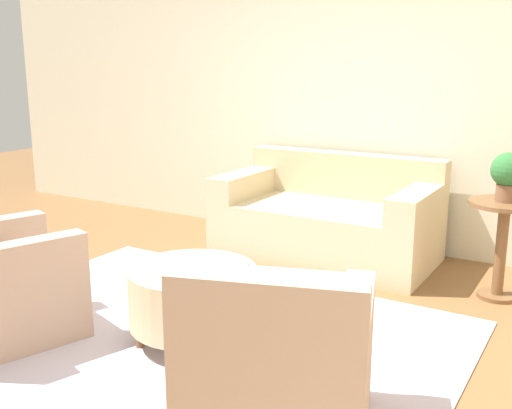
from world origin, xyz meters
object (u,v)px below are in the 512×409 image
object	(u,v)px
ottoman_table	(193,296)
side_table	(502,234)
armchair_right	(279,372)
potted_plant_on_side_table	(508,173)
couch	(328,220)

from	to	relation	value
ottoman_table	side_table	distance (m)	2.26
side_table	armchair_right	bearing A→B (deg)	-102.99
armchair_right	side_table	xyz separation A→B (m)	(0.53, 2.31, 0.14)
ottoman_table	side_table	size ratio (longest dim) A/B	1.07
ottoman_table	armchair_right	bearing A→B (deg)	-32.84
armchair_right	potted_plant_on_side_table	bearing A→B (deg)	77.01
couch	potted_plant_on_side_table	distance (m)	1.60
couch	side_table	distance (m)	1.49
couch	armchair_right	world-z (taller)	armchair_right
ottoman_table	side_table	bearing A→B (deg)	49.80
couch	side_table	size ratio (longest dim) A/B	2.55
couch	ottoman_table	size ratio (longest dim) A/B	2.38
ottoman_table	couch	bearing A→B (deg)	90.31
armchair_right	couch	bearing A→B (deg)	109.97
potted_plant_on_side_table	armchair_right	bearing A→B (deg)	-102.99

